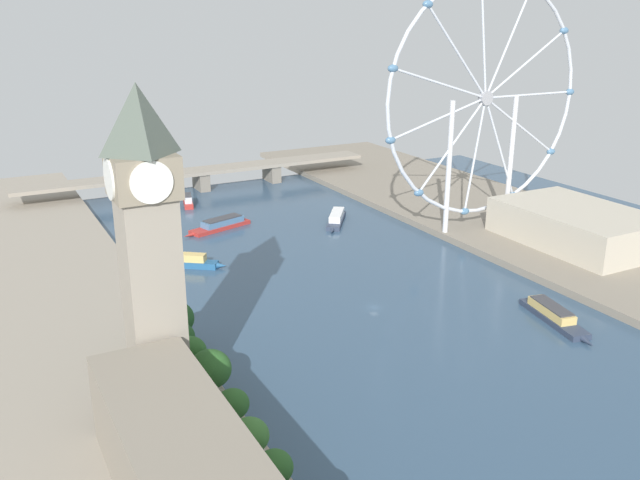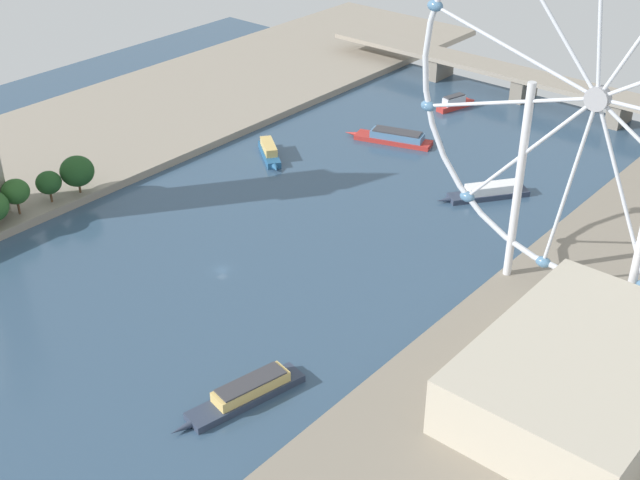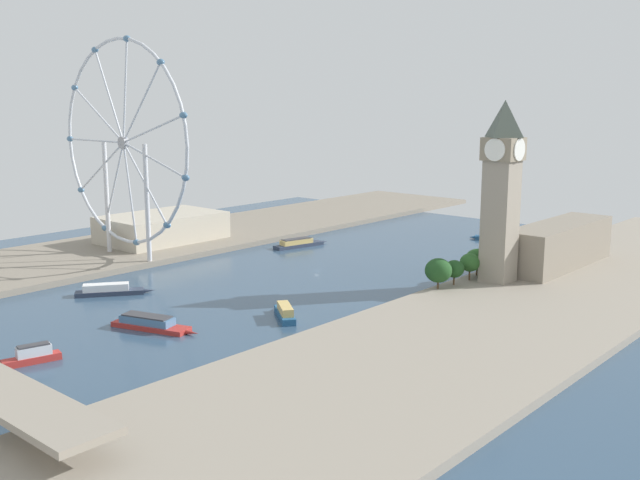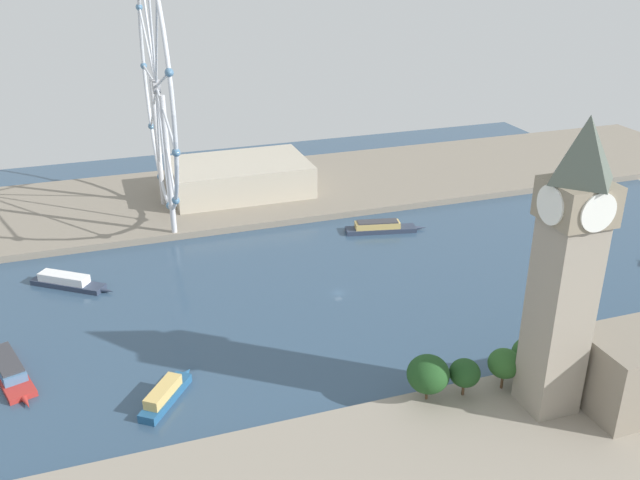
# 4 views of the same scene
# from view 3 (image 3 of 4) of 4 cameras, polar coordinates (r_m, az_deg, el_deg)

# --- Properties ---
(ground_plane) EXTENTS (394.91, 394.91, 0.00)m
(ground_plane) POSITION_cam_3_polar(r_m,az_deg,el_deg) (370.28, -0.26, -2.38)
(ground_plane) COLOR #334C66
(riverbank_left) EXTENTS (90.00, 520.00, 3.00)m
(riverbank_left) POSITION_cam_3_polar(r_m,az_deg,el_deg) (309.16, 15.56, -5.20)
(riverbank_left) COLOR gray
(riverbank_left) RESTS_ON ground_plane
(riverbank_right) EXTENTS (90.00, 520.00, 3.00)m
(riverbank_right) POSITION_cam_3_polar(r_m,az_deg,el_deg) (451.01, -10.99, 0.03)
(riverbank_right) COLOR gray
(riverbank_right) RESTS_ON ground_plane
(clock_tower) EXTENTS (15.97, 15.97, 81.31)m
(clock_tower) POSITION_cam_3_polar(r_m,az_deg,el_deg) (339.33, 13.83, 3.86)
(clock_tower) COLOR gray
(clock_tower) RESTS_ON riverbank_left
(parliament_block) EXTENTS (22.00, 80.77, 21.33)m
(parliament_block) POSITION_cam_3_polar(r_m,az_deg,el_deg) (384.37, 17.93, -0.34)
(parliament_block) COLOR gray
(parliament_block) RESTS_ON riverbank_left
(tree_row_embankment) EXTENTS (13.04, 102.64, 13.58)m
(tree_row_embankment) POSITION_cam_3_polar(r_m,az_deg,el_deg) (355.69, 12.34, -1.42)
(tree_row_embankment) COLOR #513823
(tree_row_embankment) RESTS_ON riverbank_left
(ferris_wheel) EXTENTS (106.80, 3.20, 112.47)m
(ferris_wheel) POSITION_cam_3_polar(r_m,az_deg,el_deg) (394.68, -14.93, 7.14)
(ferris_wheel) COLOR silver
(ferris_wheel) RESTS_ON riverbank_right
(riverside_hall) EXTENTS (43.98, 66.88, 15.40)m
(riverside_hall) POSITION_cam_3_polar(r_m,az_deg,el_deg) (441.36, -12.09, 0.97)
(riverside_hall) COLOR #BCB29E
(riverside_hall) RESTS_ON riverbank_right
(tour_boat_0) EXTENTS (24.30, 17.15, 5.35)m
(tour_boat_0) POSITION_cam_3_polar(r_m,az_deg,el_deg) (463.16, 13.29, 0.31)
(tour_boat_0) COLOR #235684
(tour_boat_0) RESTS_ON ground_plane
(tour_boat_1) EXTENTS (8.78, 21.78, 6.19)m
(tour_boat_1) POSITION_cam_3_polar(r_m,az_deg,el_deg) (261.17, -21.43, -8.33)
(tour_boat_1) COLOR #B22D28
(tour_boat_1) RESTS_ON ground_plane
(tour_boat_2) EXTENTS (23.05, 18.47, 5.64)m
(tour_boat_2) POSITION_cam_3_polar(r_m,az_deg,el_deg) (291.63, -2.74, -5.59)
(tour_boat_2) COLOR #235684
(tour_boat_2) RESTS_ON ground_plane
(tour_boat_3) EXTENTS (36.37, 16.93, 5.17)m
(tour_boat_3) POSITION_cam_3_polar(r_m,az_deg,el_deg) (285.44, -12.99, -6.27)
(tour_boat_3) COLOR #B22D28
(tour_boat_3) RESTS_ON ground_plane
(tour_boat_4) EXTENTS (23.47, 30.16, 5.01)m
(tour_boat_4) POSITION_cam_3_polar(r_m,az_deg,el_deg) (337.94, -15.96, -3.74)
(tour_boat_4) COLOR #2D384C
(tour_boat_4) RESTS_ON ground_plane
(tour_boat_5) EXTENTS (13.13, 36.79, 5.17)m
(tour_boat_5) POSITION_cam_3_polar(r_m,az_deg,el_deg) (428.21, -1.68, -0.26)
(tour_boat_5) COLOR #2D384C
(tour_boat_5) RESTS_ON ground_plane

